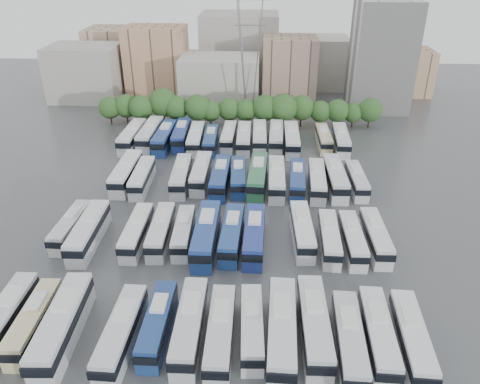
# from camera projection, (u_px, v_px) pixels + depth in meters

# --- Properties ---
(ground) EXTENTS (220.00, 220.00, 0.00)m
(ground) POSITION_uv_depth(u_px,v_px,m) (224.00, 222.00, 70.88)
(ground) COLOR #424447
(ground) RESTS_ON ground
(tree_line) EXTENTS (64.66, 8.08, 8.35)m
(tree_line) POSITION_uv_depth(u_px,v_px,m) (233.00, 108.00, 106.04)
(tree_line) COLOR black
(tree_line) RESTS_ON ground
(city_buildings) EXTENTS (102.00, 35.00, 20.00)m
(city_buildings) POSITION_uv_depth(u_px,v_px,m) (219.00, 63.00, 130.92)
(city_buildings) COLOR #9E998E
(city_buildings) RESTS_ON ground
(apartment_tower) EXTENTS (14.00, 14.00, 26.00)m
(apartment_tower) POSITION_uv_depth(u_px,v_px,m) (382.00, 56.00, 114.27)
(apartment_tower) COLOR silver
(apartment_tower) RESTS_ON ground
(electricity_pylon) EXTENTS (9.00, 6.91, 33.83)m
(electricity_pylon) POSITION_uv_depth(u_px,v_px,m) (250.00, 37.00, 106.12)
(electricity_pylon) COLOR slate
(electricity_pylon) RESTS_ON ground
(bus_r0_s0) EXTENTS (2.79, 11.96, 3.74)m
(bus_r0_s0) POSITION_uv_depth(u_px,v_px,m) (6.00, 317.00, 50.16)
(bus_r0_s0) COLOR silver
(bus_r0_s0) RESTS_ON ground
(bus_r0_s1) EXTENTS (2.77, 11.20, 3.49)m
(bus_r0_s1) POSITION_uv_depth(u_px,v_px,m) (34.00, 321.00, 49.78)
(bus_r0_s1) COLOR beige
(bus_r0_s1) RESTS_ON ground
(bus_r0_s2) EXTENTS (3.59, 13.56, 4.21)m
(bus_r0_s2) POSITION_uv_depth(u_px,v_px,m) (62.00, 324.00, 48.86)
(bus_r0_s2) COLOR silver
(bus_r0_s2) RESTS_ON ground
(bus_r0_s4) EXTENTS (2.87, 12.03, 3.76)m
(bus_r0_s4) POSITION_uv_depth(u_px,v_px,m) (121.00, 332.00, 48.15)
(bus_r0_s4) COLOR silver
(bus_r0_s4) RESTS_ON ground
(bus_r0_s5) EXTENTS (2.45, 11.05, 3.46)m
(bus_r0_s5) POSITION_uv_depth(u_px,v_px,m) (158.00, 323.00, 49.52)
(bus_r0_s5) COLOR navy
(bus_r0_s5) RESTS_ON ground
(bus_r0_s6) EXTENTS (2.80, 12.28, 3.84)m
(bus_r0_s6) POSITION_uv_depth(u_px,v_px,m) (190.00, 325.00, 49.01)
(bus_r0_s6) COLOR silver
(bus_r0_s6) RESTS_ON ground
(bus_r0_s7) EXTENTS (2.73, 11.88, 3.72)m
(bus_r0_s7) POSITION_uv_depth(u_px,v_px,m) (220.00, 332.00, 48.19)
(bus_r0_s7) COLOR silver
(bus_r0_s7) RESTS_ON ground
(bus_r0_s8) EXTENTS (2.86, 10.89, 3.39)m
(bus_r0_s8) POSITION_uv_depth(u_px,v_px,m) (252.00, 327.00, 49.12)
(bus_r0_s8) COLOR silver
(bus_r0_s8) RESTS_ON ground
(bus_r0_s9) EXTENTS (3.26, 13.26, 4.14)m
(bus_r0_s9) POSITION_uv_depth(u_px,v_px,m) (282.00, 330.00, 48.24)
(bus_r0_s9) COLOR silver
(bus_r0_s9) RESTS_ON ground
(bus_r0_s10) EXTENTS (3.02, 12.86, 4.02)m
(bus_r0_s10) POSITION_uv_depth(u_px,v_px,m) (314.00, 325.00, 48.89)
(bus_r0_s10) COLOR silver
(bus_r0_s10) RESTS_ON ground
(bus_r0_s11) EXTENTS (3.01, 12.01, 3.74)m
(bus_r0_s11) POSITION_uv_depth(u_px,v_px,m) (349.00, 340.00, 47.20)
(bus_r0_s11) COLOR silver
(bus_r0_s11) RESTS_ON ground
(bus_r0_s12) EXTENTS (2.96, 11.96, 3.73)m
(bus_r0_s12) POSITION_uv_depth(u_px,v_px,m) (378.00, 334.00, 47.93)
(bus_r0_s12) COLOR silver
(bus_r0_s12) RESTS_ON ground
(bus_r0_s13) EXTENTS (3.13, 11.91, 3.70)m
(bus_r0_s13) POSITION_uv_depth(u_px,v_px,m) (412.00, 338.00, 47.46)
(bus_r0_s13) COLOR silver
(bus_r0_s13) RESTS_ON ground
(bus_r1_s0) EXTENTS (2.70, 11.04, 3.45)m
(bus_r1_s0) POSITION_uv_depth(u_px,v_px,m) (71.00, 226.00, 66.57)
(bus_r1_s0) COLOR silver
(bus_r1_s0) RESTS_ON ground
(bus_r1_s1) EXTENTS (3.06, 12.74, 3.98)m
(bus_r1_s1) POSITION_uv_depth(u_px,v_px,m) (89.00, 231.00, 64.93)
(bus_r1_s1) COLOR silver
(bus_r1_s1) RESTS_ON ground
(bus_r1_s3) EXTENTS (2.56, 11.51, 3.61)m
(bus_r1_s3) POSITION_uv_depth(u_px,v_px,m) (137.00, 231.00, 65.22)
(bus_r1_s3) COLOR silver
(bus_r1_s3) RESTS_ON ground
(bus_r1_s4) EXTENTS (2.84, 11.57, 3.61)m
(bus_r1_s4) POSITION_uv_depth(u_px,v_px,m) (161.00, 231.00, 65.40)
(bus_r1_s4) COLOR silver
(bus_r1_s4) RESTS_ON ground
(bus_r1_s5) EXTENTS (2.81, 10.92, 3.40)m
(bus_r1_s5) POSITION_uv_depth(u_px,v_px,m) (184.00, 232.00, 65.28)
(bus_r1_s5) COLOR silver
(bus_r1_s5) RESTS_ON ground
(bus_r1_s6) EXTENTS (2.94, 13.37, 4.19)m
(bus_r1_s6) POSITION_uv_depth(u_px,v_px,m) (206.00, 234.00, 64.13)
(bus_r1_s6) COLOR navy
(bus_r1_s6) RESTS_ON ground
(bus_r1_s7) EXTENTS (3.00, 12.12, 3.78)m
(bus_r1_s7) POSITION_uv_depth(u_px,v_px,m) (232.00, 234.00, 64.53)
(bus_r1_s7) COLOR navy
(bus_r1_s7) RESTS_ON ground
(bus_r1_s8) EXTENTS (2.90, 12.43, 3.89)m
(bus_r1_s8) POSITION_uv_depth(u_px,v_px,m) (254.00, 235.00, 64.19)
(bus_r1_s8) COLOR navy
(bus_r1_s8) RESTS_ON ground
(bus_r1_s10) EXTENTS (3.11, 12.03, 3.74)m
(bus_r1_s10) POSITION_uv_depth(u_px,v_px,m) (302.00, 230.00, 65.39)
(bus_r1_s10) COLOR white
(bus_r1_s10) RESTS_ON ground
(bus_r1_s11) EXTENTS (2.72, 11.19, 3.49)m
(bus_r1_s11) POSITION_uv_depth(u_px,v_px,m) (329.00, 238.00, 63.89)
(bus_r1_s11) COLOR silver
(bus_r1_s11) RESTS_ON ground
(bus_r1_s12) EXTENTS (2.59, 11.18, 3.50)m
(bus_r1_s12) POSITION_uv_depth(u_px,v_px,m) (352.00, 239.00, 63.61)
(bus_r1_s12) COLOR silver
(bus_r1_s12) RESTS_ON ground
(bus_r1_s13) EXTENTS (2.70, 11.51, 3.60)m
(bus_r1_s13) POSITION_uv_depth(u_px,v_px,m) (376.00, 236.00, 64.10)
(bus_r1_s13) COLOR silver
(bus_r1_s13) RESTS_ON ground
(bus_r2_s1) EXTENTS (2.94, 13.17, 4.13)m
(bus_r2_s1) POSITION_uv_depth(u_px,v_px,m) (126.00, 172.00, 81.44)
(bus_r2_s1) COLOR white
(bus_r2_s1) RESTS_ON ground
(bus_r2_s2) EXTENTS (2.91, 11.81, 3.68)m
(bus_r2_s2) POSITION_uv_depth(u_px,v_px,m) (142.00, 177.00, 80.38)
(bus_r2_s2) COLOR silver
(bus_r2_s2) RESTS_ON ground
(bus_r2_s4) EXTENTS (3.26, 12.41, 3.86)m
(bus_r2_s4) POSITION_uv_depth(u_px,v_px,m) (181.00, 175.00, 80.74)
(bus_r2_s4) COLOR silver
(bus_r2_s4) RESTS_ON ground
(bus_r2_s5) EXTENTS (2.72, 12.39, 3.89)m
(bus_r2_s5) POSITION_uv_depth(u_px,v_px,m) (201.00, 173.00, 81.66)
(bus_r2_s5) COLOR silver
(bus_r2_s5) RESTS_ON ground
(bus_r2_s6) EXTENTS (2.83, 12.49, 3.91)m
(bus_r2_s6) POSITION_uv_depth(u_px,v_px,m) (220.00, 177.00, 80.05)
(bus_r2_s6) COLOR navy
(bus_r2_s6) RESTS_ON ground
(bus_r2_s7) EXTENTS (3.09, 11.59, 3.60)m
(bus_r2_s7) POSITION_uv_depth(u_px,v_px,m) (238.00, 176.00, 80.65)
(bus_r2_s7) COLOR navy
(bus_r2_s7) RESTS_ON ground
(bus_r2_s8) EXTENTS (3.44, 13.26, 4.12)m
(bus_r2_s8) POSITION_uv_depth(u_px,v_px,m) (258.00, 176.00, 80.37)
(bus_r2_s8) COLOR #2F6F47
(bus_r2_s8) RESTS_ON ground
(bus_r2_s9) EXTENTS (2.82, 12.65, 3.96)m
(bus_r2_s9) POSITION_uv_depth(u_px,v_px,m) (276.00, 178.00, 79.60)
(bus_r2_s9) COLOR silver
(bus_r2_s9) RESTS_ON ground
(bus_r2_s10) EXTENTS (3.16, 11.85, 3.68)m
(bus_r2_s10) POSITION_uv_depth(u_px,v_px,m) (297.00, 180.00, 79.47)
(bus_r2_s10) COLOR navy
(bus_r2_s10) RESTS_ON ground
(bus_r2_s11) EXTENTS (3.20, 12.23, 3.80)m
(bus_r2_s11) POSITION_uv_depth(u_px,v_px,m) (317.00, 180.00, 79.13)
(bus_r2_s11) COLOR silver
(bus_r2_s11) RESTS_ON ground
(bus_r2_s12) EXTENTS (3.18, 13.24, 4.13)m
(bus_r2_s12) POSITION_uv_depth(u_px,v_px,m) (335.00, 177.00, 79.77)
(bus_r2_s12) COLOR silver
(bus_r2_s12) RESTS_ON ground
(bus_r2_s13) EXTENTS (2.67, 11.08, 3.46)m
(bus_r2_s13) POSITION_uv_depth(u_px,v_px,m) (357.00, 180.00, 79.55)
(bus_r2_s13) COLOR silver
(bus_r2_s13) RESTS_ON ground
(bus_r3_s0) EXTENTS (3.18, 13.42, 4.19)m
(bus_r3_s0) POSITION_uv_depth(u_px,v_px,m) (132.00, 136.00, 96.81)
(bus_r3_s0) COLOR silver
(bus_r3_s0) RESTS_ON ground
(bus_r3_s1) EXTENTS (3.21, 13.74, 4.29)m
(bus_r3_s1) POSITION_uv_depth(u_px,v_px,m) (150.00, 134.00, 97.72)
(bus_r3_s1) COLOR silver
(bus_r3_s1) RESTS_ON ground
(bus_r3_s2) EXTENTS (3.17, 13.20, 4.12)m
(bus_r3_s2) POSITION_uv_depth(u_px,v_px,m) (165.00, 137.00, 96.32)
(bus_r3_s2) COLOR navy
(bus_r3_s2) RESTS_ON ground
(bus_r3_s3) EXTENTS (3.25, 12.78, 3.98)m
(bus_r3_s3) POSITION_uv_depth(u_px,v_px,m) (181.00, 135.00, 97.77)
(bus_r3_s3) COLOR navy
(bus_r3_s3) RESTS_ON ground
(bus_r3_s4) EXTENTS (3.20, 12.62, 3.93)m
(bus_r3_s4) POSITION_uv_depth(u_px,v_px,m) (196.00, 138.00, 96.06)
(bus_r3_s4) COLOR silver
(bus_r3_s4) RESTS_ON ground
(bus_r3_s5) EXTENTS (2.81, 11.52, 3.59)m
(bus_r3_s5) POSITION_uv_depth(u_px,v_px,m) (211.00, 140.00, 95.61)
(bus_r3_s5) COLOR navy
(bus_r3_s5) RESTS_ON ground
(bus_r3_s6) EXTENTS (2.76, 11.87, 3.71)m
(bus_r3_s6) POSITION_uv_depth(u_px,v_px,m) (229.00, 136.00, 97.26)
(bus_r3_s6) COLOR silver
(bus_r3_s6) RESTS_ON ground
(bus_r3_s7) EXTENTS (2.94, 12.62, 3.95)m
(bus_r3_s7) POSITION_uv_depth(u_px,v_px,m) (244.00, 138.00, 96.13)
(bus_r3_s7) COLOR silver
(bus_r3_s7) RESTS_ON ground
(bus_r3_s8) EXTENTS (3.00, 12.79, 4.00)m
(bus_r3_s8) POSITION_uv_depth(u_px,v_px,m) (260.00, 136.00, 96.87)
(bus_r3_s8) COLOR silver
(bus_r3_s8) RESTS_ON ground
(bus_r3_s9) EXTENTS (3.16, 12.86, 4.01)m
(bus_r3_s9) POSITION_uv_depth(u_px,v_px,m) (276.00, 137.00, 96.69)
(bus_r3_s9) COLOR silver
(bus_r3_s9) RESTS_ON ground
(bus_r3_s10) EXTENTS (2.91, 13.31, 4.17)m
(bus_r3_s10) POSITION_uv_depth(u_px,v_px,m) (292.00, 139.00, 95.32)
(bus_r3_s10) COLOR silver
(bus_r3_s10) RESTS_ON ground
(bus_r3_s12) EXTENTS (2.67, 11.37, 3.56)m
(bus_r3_s12) POSITION_uv_depth(u_px,v_px,m) (324.00, 138.00, 96.54)
(bus_r3_s12) COLOR #CABA8B
(bus_r3_s12) RESTS_ON ground
(bus_r3_s13) EXTENTS (3.20, 12.69, 3.95)m
(bus_r3_s13) POSITION_uv_depth(u_px,v_px,m) (341.00, 140.00, 95.38)
(bus_r3_s13) COLOR silver
(bus_r3_s13) RESTS_ON ground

